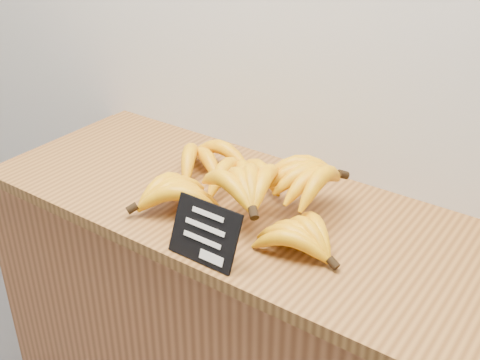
% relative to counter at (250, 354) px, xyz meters
% --- Properties ---
extents(counter, '(1.46, 0.50, 0.90)m').
position_rel_counter_xyz_m(counter, '(0.00, 0.00, 0.00)').
color(counter, '#A36034').
rests_on(counter, ground).
extents(counter_top, '(1.34, 0.54, 0.03)m').
position_rel_counter_xyz_m(counter_top, '(0.00, 0.00, 0.47)').
color(counter_top, '#92602D').
rests_on(counter_top, counter).
extents(chalkboard_sign, '(0.16, 0.06, 0.12)m').
position_rel_counter_xyz_m(chalkboard_sign, '(0.04, -0.23, 0.54)').
color(chalkboard_sign, black).
rests_on(chalkboard_sign, counter_top).
extents(banana_pile, '(0.56, 0.43, 0.13)m').
position_rel_counter_xyz_m(banana_pile, '(-0.02, -0.01, 0.53)').
color(banana_pile, '#EEAB09').
rests_on(banana_pile, counter_top).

